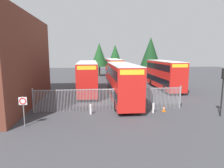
% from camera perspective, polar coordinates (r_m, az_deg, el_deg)
% --- Properties ---
extents(ground_plane, '(100.00, 100.00, 0.00)m').
position_cam_1_polar(ground_plane, '(27.35, -0.89, -2.83)').
color(ground_plane, '#3D3D42').
extents(palisade_fence, '(14.67, 0.14, 2.35)m').
position_cam_1_polar(palisade_fence, '(19.26, -0.73, -4.30)').
color(palisade_fence, gray).
rests_on(palisade_fence, ground).
extents(double_decker_bus_near_gate, '(2.54, 10.81, 4.42)m').
position_cam_1_polar(double_decker_bus_near_gate, '(22.24, 2.98, 0.75)').
color(double_decker_bus_near_gate, red).
rests_on(double_decker_bus_near_gate, ground).
extents(double_decker_bus_behind_fence_left, '(2.54, 10.81, 4.42)m').
position_cam_1_polar(double_decker_bus_behind_fence_left, '(27.47, -7.11, 2.27)').
color(double_decker_bus_behind_fence_left, red).
rests_on(double_decker_bus_behind_fence_left, ground).
extents(double_decker_bus_behind_fence_right, '(2.54, 10.81, 4.42)m').
position_cam_1_polar(double_decker_bus_behind_fence_right, '(31.82, 14.98, 2.96)').
color(double_decker_bus_behind_fence_right, red).
rests_on(double_decker_bus_behind_fence_right, ground).
extents(double_decker_bus_far_back, '(2.54, 10.81, 4.42)m').
position_cam_1_polar(double_decker_bus_far_back, '(39.47, 0.49, 4.38)').
color(double_decker_bus_far_back, red).
rests_on(double_decker_bus_far_back, ground).
extents(bollard_near_left, '(0.20, 0.20, 0.95)m').
position_cam_1_polar(bollard_near_left, '(18.34, -6.22, -7.33)').
color(bollard_near_left, silver).
rests_on(bollard_near_left, ground).
extents(bollard_center_front, '(0.20, 0.20, 0.95)m').
position_cam_1_polar(bollard_center_front, '(19.03, 11.95, -6.86)').
color(bollard_center_front, silver).
rests_on(bollard_center_front, ground).
extents(traffic_cone_by_gate, '(0.34, 0.34, 0.59)m').
position_cam_1_polar(traffic_cone_by_gate, '(19.77, 14.89, -6.93)').
color(traffic_cone_by_gate, orange).
rests_on(traffic_cone_by_gate, ground).
extents(speed_limit_sign_post, '(0.60, 0.14, 2.40)m').
position_cam_1_polar(speed_limit_sign_post, '(16.28, -24.50, -5.47)').
color(speed_limit_sign_post, slate).
rests_on(speed_limit_sign_post, ground).
extents(traffic_light_kerbside, '(0.28, 0.33, 4.30)m').
position_cam_1_polar(traffic_light_kerbside, '(19.63, 29.67, 0.12)').
color(traffic_light_kerbside, black).
rests_on(traffic_light_kerbside, ground).
extents(tree_tall_back, '(3.99, 3.99, 8.07)m').
position_cam_1_polar(tree_tall_back, '(48.03, -3.73, 8.52)').
color(tree_tall_back, '#4C3823').
rests_on(tree_tall_back, ground).
extents(tree_short_side, '(4.36, 4.36, 8.98)m').
position_cam_1_polar(tree_short_side, '(43.38, 11.17, 9.17)').
color(tree_short_side, '#4C3823').
rests_on(tree_short_side, ground).
extents(tree_mid_row, '(3.74, 3.74, 7.68)m').
position_cam_1_polar(tree_mid_row, '(48.77, 0.91, 8.29)').
color(tree_mid_row, '#4C3823').
rests_on(tree_mid_row, ground).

